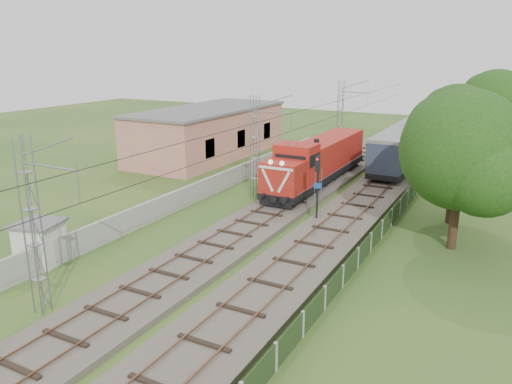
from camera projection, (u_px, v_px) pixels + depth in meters
The scene contains 15 objects.
ground at pixel (201, 260), 27.65m from camera, with size 140.00×140.00×0.00m, color #2A501E.
track_main at pixel (259, 220), 33.54m from camera, with size 4.20×70.00×0.45m.
track_side at pixel (382, 185), 42.33m from camera, with size 4.20×80.00×0.45m.
catenary at pixel (255, 147), 38.05m from camera, with size 3.31×70.00×8.00m.
boundary_wall at pixel (217, 183), 40.56m from camera, with size 0.25×40.00×1.50m, color #9E9E99.
station_building at pixel (209, 132), 54.06m from camera, with size 8.40×20.40×5.22m.
fence at pixel (358, 258), 26.43m from camera, with size 0.12×32.00×1.20m.
locomotive at pixel (318, 161), 42.10m from camera, with size 2.94×16.78×4.26m.
coach_rake at pixel (442, 115), 68.91m from camera, with size 2.92×65.04×3.37m.
signal_post at pixel (318, 177), 32.73m from camera, with size 0.49×0.40×4.63m.
relay_hut at pixel (40, 243), 26.92m from camera, with size 2.82×2.82×2.38m.
tree_a at pixel (464, 151), 27.64m from camera, with size 7.18×6.84×9.31m.
tree_b at pixel (459, 148), 32.17m from camera, with size 6.34×6.03×8.21m.
tree_c at pixel (457, 121), 42.73m from camera, with size 6.55×6.24×8.49m.
tree_d at pixel (496, 105), 50.25m from camera, with size 7.25×6.90×9.40m.
Camera 1 is at (14.69, -21.11, 11.26)m, focal length 35.00 mm.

